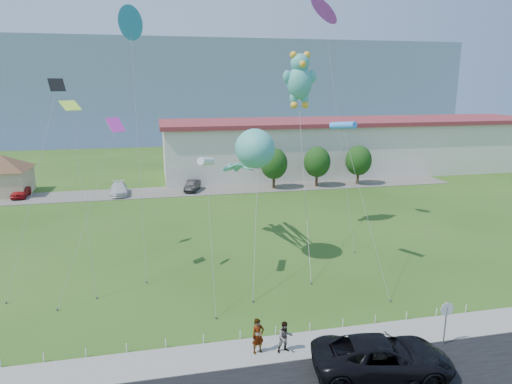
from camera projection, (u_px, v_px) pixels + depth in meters
ground at (253, 325)px, 26.38m from camera, size 160.00×160.00×0.00m
sidewalk at (264, 350)px, 23.76m from camera, size 80.00×2.50×0.10m
parking_strip at (198, 190)px, 59.65m from camera, size 70.00×6.00×0.06m
hill_ridge at (171, 88)px, 137.59m from camera, size 160.00×50.00×25.00m
pavilion at (2, 171)px, 56.83m from camera, size 9.20×9.20×5.00m
warehouse at (355, 145)px, 72.66m from camera, size 61.00×15.00×8.20m
stop_sign at (447, 313)px, 23.92m from camera, size 0.80×0.07×2.50m
rope_fence at (258, 333)px, 25.09m from camera, size 26.05×0.05×0.50m
tree_near at (274, 164)px, 60.00m from camera, size 3.60×3.60×5.47m
tree_mid at (317, 162)px, 61.24m from camera, size 3.60×3.60×5.47m
tree_far at (359, 160)px, 62.49m from camera, size 3.60×3.60×5.47m
suv at (382, 357)px, 21.56m from camera, size 7.03×4.09×1.84m
pedestrian_left at (258, 336)px, 23.29m from camera, size 0.78×0.62×1.88m
pedestrian_right at (285, 337)px, 23.38m from camera, size 0.87×0.70×1.68m
parked_car_red at (21, 191)px, 55.88m from camera, size 1.71×4.17×1.41m
parked_car_white at (119, 189)px, 57.10m from camera, size 2.36×5.10×1.44m
parked_car_black at (192, 186)px, 59.23m from camera, size 2.56×4.32×1.34m
octopus_kite at (251, 157)px, 35.11m from camera, size 3.05×14.04×10.42m
teddy_bear_kite at (300, 79)px, 40.38m from camera, size 4.22×12.97×16.38m
small_kite_pink at (109, 144)px, 29.91m from camera, size 4.58×4.76×11.39m
small_kite_cyan at (343, 127)px, 32.13m from camera, size 1.49×7.20×11.18m
small_kite_white at (206, 162)px, 30.63m from camera, size 0.57×7.00×8.96m
small_kite_purple at (325, 16)px, 39.92m from camera, size 1.80×8.14×20.58m
small_kite_yellow at (73, 128)px, 29.70m from camera, size 1.79×4.03×12.65m
small_kite_black at (51, 110)px, 33.10m from camera, size 3.52×8.42×13.96m
small_kite_blue at (131, 29)px, 34.15m from camera, size 1.80×7.55×18.73m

